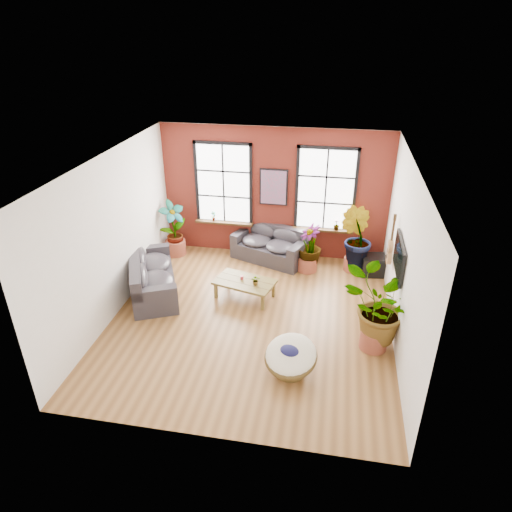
# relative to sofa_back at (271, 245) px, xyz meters

# --- Properties ---
(room) EXTENTS (6.04, 6.54, 3.54)m
(room) POSITION_rel_sofa_back_xyz_m (0.01, -2.75, 1.34)
(room) COLOR brown
(room) RESTS_ON ground
(sofa_back) EXTENTS (2.17, 1.59, 0.90)m
(sofa_back) POSITION_rel_sofa_back_xyz_m (0.00, 0.00, 0.00)
(sofa_back) COLOR #2C2931
(sofa_back) RESTS_ON ground
(sofa_left) EXTENTS (1.86, 2.54, 0.93)m
(sofa_left) POSITION_rel_sofa_back_xyz_m (-2.57, -2.21, 0.01)
(sofa_left) COLOR #2C2931
(sofa_left) RESTS_ON ground
(coffee_table) EXTENTS (1.52, 1.10, 0.53)m
(coffee_table) POSITION_rel_sofa_back_xyz_m (-0.30, -2.06, -0.02)
(coffee_table) COLOR brown
(coffee_table) RESTS_ON ground
(papasan_chair) EXTENTS (1.23, 1.23, 0.73)m
(papasan_chair) POSITION_rel_sofa_back_xyz_m (1.04, -4.45, -0.03)
(papasan_chair) COLOR brown
(papasan_chair) RESTS_ON ground
(poster) EXTENTS (0.74, 0.06, 0.98)m
(poster) POSITION_rel_sofa_back_xyz_m (0.01, 0.28, 1.54)
(poster) COLOR black
(poster) RESTS_ON room
(tv_wall_unit) EXTENTS (0.13, 1.86, 1.20)m
(tv_wall_unit) POSITION_rel_sofa_back_xyz_m (2.94, -2.31, 1.14)
(tv_wall_unit) COLOR black
(tv_wall_unit) RESTS_ON room
(media_box) EXTENTS (0.68, 0.59, 0.51)m
(media_box) POSITION_rel_sofa_back_xyz_m (2.71, -0.39, -0.15)
(media_box) COLOR black
(media_box) RESTS_ON ground
(pot_back_left) EXTENTS (0.71, 0.71, 0.41)m
(pot_back_left) POSITION_rel_sofa_back_xyz_m (-2.65, -0.21, -0.20)
(pot_back_left) COLOR brown
(pot_back_left) RESTS_ON ground
(pot_back_right) EXTENTS (0.57, 0.57, 0.35)m
(pot_back_right) POSITION_rel_sofa_back_xyz_m (2.21, -0.26, -0.23)
(pot_back_right) COLOR brown
(pot_back_right) RESTS_ON ground
(pot_right_wall) EXTENTS (0.56, 0.56, 0.40)m
(pot_right_wall) POSITION_rel_sofa_back_xyz_m (2.59, -3.42, -0.21)
(pot_right_wall) COLOR brown
(pot_right_wall) RESTS_ON ground
(pot_mid) EXTENTS (0.58, 0.58, 0.37)m
(pot_mid) POSITION_rel_sofa_back_xyz_m (1.04, -0.49, -0.22)
(pot_mid) COLOR brown
(pot_mid) RESTS_ON ground
(floor_plant_back_left) EXTENTS (0.87, 0.90, 1.43)m
(floor_plant_back_left) POSITION_rel_sofa_back_xyz_m (-2.64, -0.24, 0.46)
(floor_plant_back_left) COLOR #103F13
(floor_plant_back_left) RESTS_ON ground
(floor_plant_back_right) EXTENTS (1.09, 1.06, 1.54)m
(floor_plant_back_right) POSITION_rel_sofa_back_xyz_m (2.20, -0.27, 0.51)
(floor_plant_back_right) COLOR #103F13
(floor_plant_back_right) RESTS_ON ground
(floor_plant_right_wall) EXTENTS (1.64, 1.53, 1.49)m
(floor_plant_right_wall) POSITION_rel_sofa_back_xyz_m (2.60, -3.39, 0.50)
(floor_plant_right_wall) COLOR #103F13
(floor_plant_right_wall) RESTS_ON ground
(floor_plant_mid) EXTENTS (0.84, 0.84, 1.12)m
(floor_plant_mid) POSITION_rel_sofa_back_xyz_m (1.07, -0.45, 0.29)
(floor_plant_mid) COLOR #103F13
(floor_plant_mid) RESTS_ON ground
(table_plant) EXTENTS (0.23, 0.21, 0.23)m
(table_plant) POSITION_rel_sofa_back_xyz_m (-0.02, -2.17, 0.15)
(table_plant) COLOR #103F13
(table_plant) RESTS_ON coffee_table
(sill_plant_left) EXTENTS (0.17, 0.17, 0.27)m
(sill_plant_left) POSITION_rel_sofa_back_xyz_m (-1.64, 0.23, 0.63)
(sill_plant_left) COLOR #103F13
(sill_plant_left) RESTS_ON room
(sill_plant_right) EXTENTS (0.19, 0.19, 0.27)m
(sill_plant_right) POSITION_rel_sofa_back_xyz_m (1.71, 0.23, 0.63)
(sill_plant_right) COLOR #103F13
(sill_plant_right) RESTS_ON room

